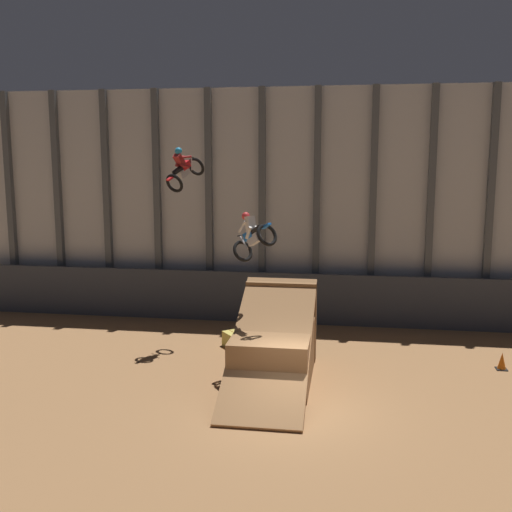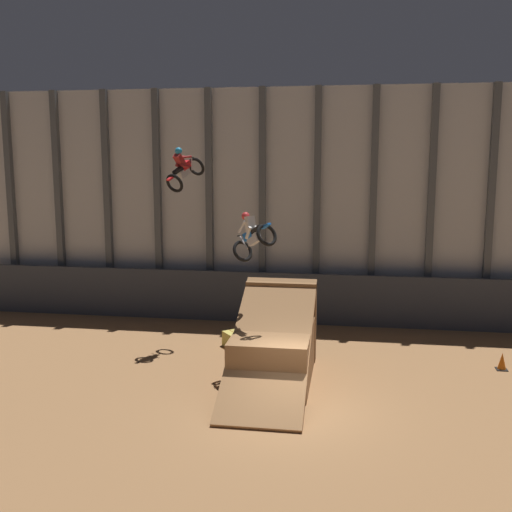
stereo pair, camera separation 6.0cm
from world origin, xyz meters
The scene contains 8 objects.
ground_plane centered at (0.00, 0.00, 0.00)m, with size 60.00×60.00×0.00m, color #996B42.
arena_back_wall centered at (0.00, 9.91, 4.96)m, with size 32.00×0.40×9.93m.
lower_barrier centered at (0.00, 9.01, 1.09)m, with size 31.36×0.20×2.17m.
dirt_ramp centered at (-0.87, 2.67, 0.99)m, with size 2.42×6.00×2.94m.
rider_bike_left_air centered at (-4.69, 5.82, 6.56)m, with size 1.34×1.87×1.68m.
rider_bike_right_air centered at (-1.61, 2.72, 4.53)m, with size 1.72×1.68×1.67m.
traffic_cone_near_ramp centered at (6.52, 4.40, 0.28)m, with size 0.36×0.36×0.58m.
hay_bale_trackside centered at (-2.74, 5.36, 0.28)m, with size 1.03×1.08×0.57m.
Camera 1 is at (1.36, -15.71, 6.94)m, focal length 42.00 mm.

